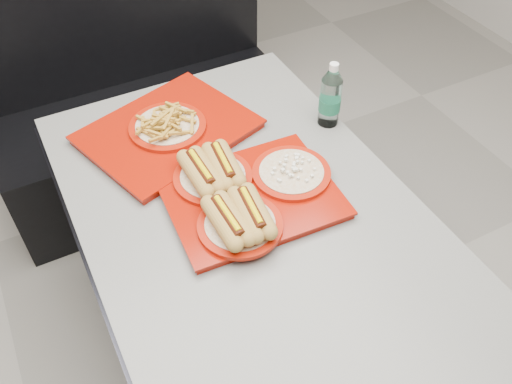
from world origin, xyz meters
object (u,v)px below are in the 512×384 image
tray_far (168,128)px  tray_near (245,193)px  booth_bench (141,104)px  water_bottle (330,98)px  diner_table (251,249)px

tray_far → tray_near: bearing=-77.2°
booth_bench → tray_near: bearing=-89.8°
tray_near → water_bottle: size_ratio=2.24×
diner_table → tray_far: tray_far is taller
diner_table → water_bottle: bearing=30.7°
booth_bench → water_bottle: booth_bench is taller
tray_near → tray_far: tray_near is taller
water_bottle → tray_near: bearing=-154.1°
booth_bench → water_bottle: 1.04m
diner_table → booth_bench: size_ratio=1.05×
diner_table → booth_bench: (0.00, 1.09, -0.18)m
diner_table → booth_bench: 1.11m
booth_bench → tray_near: 1.12m
diner_table → tray_near: tray_near is taller
diner_table → booth_bench: bearing=90.0°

